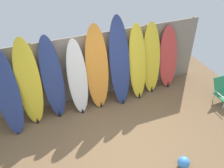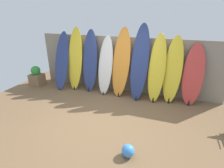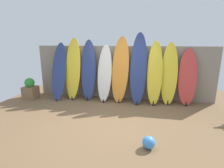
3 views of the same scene
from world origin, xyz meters
name	(u,v)px [view 1 (image 1 of 3)]	position (x,y,z in m)	size (l,w,h in m)	color
ground	(124,147)	(0.00, 0.00, 0.00)	(7.68, 7.68, 0.00)	brown
fence_back	(93,66)	(0.00, 2.01, 0.90)	(6.08, 0.11, 1.80)	gray
surfboard_navy_0	(8,94)	(-2.10, 1.54, 0.95)	(0.54, 0.74, 1.92)	navy
surfboard_yellow_1	(29,83)	(-1.63, 1.64, 1.03)	(0.56, 0.52, 2.08)	yellow
surfboard_navy_2	(53,79)	(-1.09, 1.68, 1.00)	(0.55, 0.56, 2.02)	navy
surfboard_white_3	(78,78)	(-0.52, 1.62, 0.92)	(0.48, 0.55, 1.85)	white
surfboard_orange_4	(97,69)	(-0.01, 1.65, 1.04)	(0.62, 0.58, 2.12)	orange
surfboard_navy_5	(120,62)	(0.57, 1.62, 1.11)	(0.54, 0.66, 2.24)	navy
surfboard_yellow_6	(138,63)	(1.08, 1.64, 0.98)	(0.48, 0.56, 1.98)	yellow
surfboard_yellow_7	(151,59)	(1.52, 1.71, 0.95)	(0.53, 0.47, 1.93)	yellow
surfboard_red_8	(168,58)	(2.07, 1.74, 0.86)	(0.56, 0.43, 1.75)	#D13D38
beach_chair	(224,91)	(3.08, 0.51, 0.32)	(0.50, 0.56, 0.64)	silver
beach_ball	(184,162)	(0.91, -0.89, 0.12)	(0.24, 0.24, 0.24)	#3F8CE5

